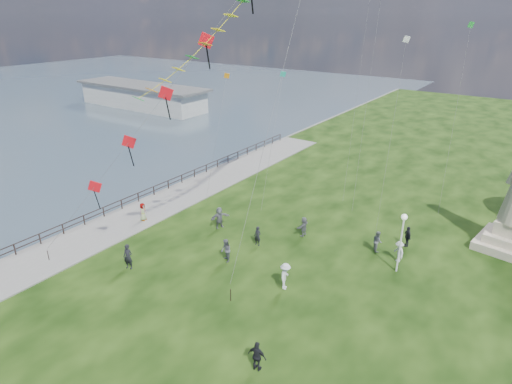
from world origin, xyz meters
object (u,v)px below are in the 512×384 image
Objects in this scene: person_5 at (219,217)px; person_10 at (143,213)px; person_0 at (128,257)px; person_1 at (226,251)px; person_3 at (257,356)px; person_9 at (407,236)px; person_6 at (258,236)px; lamppost at (402,231)px; person_11 at (304,226)px; person_2 at (285,276)px; person_8 at (399,252)px; pier_pavilion at (142,96)px; person_7 at (378,241)px.

person_5 is 1.17× the size of person_10.
person_0 reaches higher than person_1.
person_0 is 1.09× the size of person_3.
person_9 is (10.30, 9.92, -0.05)m from person_1.
person_6 is (5.73, 8.05, -0.15)m from person_0.
lamppost reaches higher than person_6.
person_0 is at bearing -17.28° from person_3.
person_1 is 1.03× the size of person_3.
person_1 is at bearing -111.66° from person_5.
person_11 is (2.21, 3.48, 0.02)m from person_6.
person_2 is 1.18× the size of person_10.
person_3 is at bearing -56.76° from person_6.
person_11 is at bearing 56.28° from person_6.
lamppost is 2.38× the size of person_2.
person_8 is at bearing -52.82° from person_5.
person_8 is at bearing 71.21° from person_1.
person_6 is at bearing 36.46° from person_0.
person_1 is at bearing -101.48° from person_8.
person_5 is 1.14× the size of person_8.
lamppost is 19.37m from person_0.
pier_pavilion is at bearing 153.85° from lamppost.
person_6 is (49.87, -32.16, -1.03)m from pier_pavilion.
pier_pavilion is at bearing -179.24° from person_1.
person_1 is 11.70m from person_7.
lamppost is 2.50× the size of person_1.
person_7 is 0.98× the size of person_9.
person_2 is at bearing 22.22° from person_11.
person_7 is 1.00× the size of person_8.
pier_pavilion is 18.07× the size of person_11.
lamppost reaches higher than person_0.
pier_pavilion reaches higher than person_10.
person_3 is at bearing -48.23° from person_9.
person_3 is 1.06× the size of person_7.
person_7 is (12.45, 3.98, -0.11)m from person_5.
pier_pavilion is at bearing 119.56° from person_0.
person_11 is (12.90, 5.78, 0.02)m from person_10.
lamppost reaches higher than person_5.
person_3 reaches higher than person_7.
person_5 is (-3.83, 3.91, 0.04)m from person_1.
pier_pavilion reaches higher than person_11.
person_3 is at bearing -56.52° from person_8.
person_3 is at bearing -29.05° from person_0.
person_1 is 10.68m from person_3.
person_7 is at bearing -155.13° from person_8.
person_3 is at bearing -179.38° from person_2.
lamppost reaches higher than person_9.
person_2 is 1.12× the size of person_9.
person_6 is at bearing -73.96° from person_5.
lamppost is at bearing -167.30° from person_7.
person_6 is 0.95× the size of person_9.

